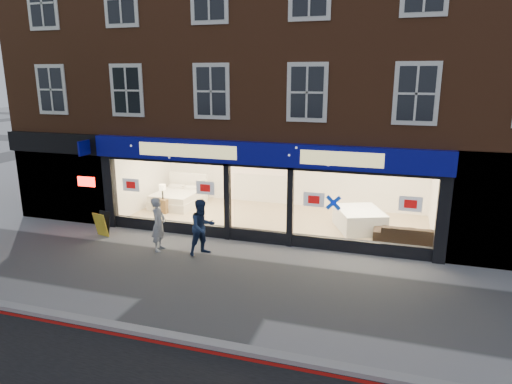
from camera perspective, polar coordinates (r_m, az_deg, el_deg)
The scene contains 12 objects.
ground at distance 12.33m, azimuth -4.00°, elevation -11.01°, with size 120.00×120.00×0.00m, color gray.
kerb_line at distance 9.88m, azimuth -10.90°, elevation -18.21°, with size 60.00×0.10×0.01m, color #8C0A07.
kerb_stone at distance 10.00m, azimuth -10.35°, elevation -17.38°, with size 60.00×0.25×0.12m, color gray.
showroom_floor at distance 16.97m, azimuth 2.47°, elevation -3.59°, with size 11.00×4.50×0.10m, color tan.
building at distance 17.83m, azimuth 4.14°, elevation 18.82°, with size 19.00×8.26×10.30m.
display_bed at distance 18.93m, azimuth -9.66°, elevation -0.68°, with size 1.76×2.12×1.17m.
bedside_table at distance 18.07m, azimuth -11.51°, elevation -1.67°, with size 0.45×0.45×0.55m, color brown.
mattress_stack at distance 16.16m, azimuth 12.79°, elevation -3.37°, with size 2.00×2.20×0.71m.
sofa at distance 15.25m, azimuth 18.30°, elevation -5.06°, with size 2.04×0.80×0.60m, color black.
a_board at distance 16.26m, azimuth -18.64°, elevation -3.80°, with size 0.54×0.35×0.83m, color gold.
pedestrian_grey at distance 14.37m, azimuth -12.09°, elevation -3.95°, with size 0.62×0.40×1.69m, color #A7AAAF.
pedestrian_blue at distance 13.82m, azimuth -6.72°, elevation -4.38°, with size 0.84×0.65×1.72m, color navy.
Camera 1 is at (4.14, -10.35, 5.29)m, focal length 32.00 mm.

